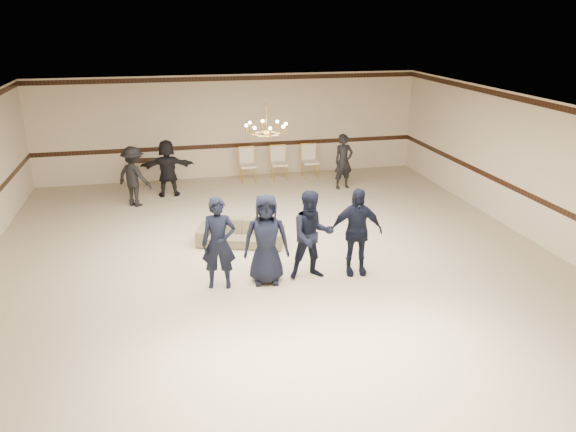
# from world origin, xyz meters

# --- Properties ---
(room) EXTENTS (12.01, 14.01, 3.21)m
(room) POSITION_xyz_m (0.00, 0.00, 1.60)
(room) COLOR beige
(room) RESTS_ON ground
(chair_rail) EXTENTS (12.00, 0.02, 0.14)m
(chair_rail) POSITION_xyz_m (0.00, 6.99, 1.00)
(chair_rail) COLOR black
(chair_rail) RESTS_ON wall_back
(crown_molding) EXTENTS (12.00, 0.02, 0.14)m
(crown_molding) POSITION_xyz_m (0.00, 6.99, 3.08)
(crown_molding) COLOR black
(crown_molding) RESTS_ON wall_back
(chandelier) EXTENTS (0.94, 0.94, 0.89)m
(chandelier) POSITION_xyz_m (0.00, 1.00, 2.88)
(chandelier) COLOR #BF913D
(chandelier) RESTS_ON ceiling
(boy_a) EXTENTS (0.71, 0.53, 1.78)m
(boy_a) POSITION_xyz_m (-1.25, -0.72, 0.89)
(boy_a) COLOR black
(boy_a) RESTS_ON floor
(boy_b) EXTENTS (0.93, 0.67, 1.78)m
(boy_b) POSITION_xyz_m (-0.35, -0.72, 0.89)
(boy_b) COLOR black
(boy_b) RESTS_ON floor
(boy_c) EXTENTS (0.87, 0.68, 1.78)m
(boy_c) POSITION_xyz_m (0.55, -0.72, 0.89)
(boy_c) COLOR black
(boy_c) RESTS_ON floor
(boy_d) EXTENTS (1.09, 0.58, 1.78)m
(boy_d) POSITION_xyz_m (1.45, -0.72, 0.89)
(boy_d) COLOR black
(boy_d) RESTS_ON floor
(settee) EXTENTS (2.05, 1.32, 0.56)m
(settee) POSITION_xyz_m (-0.57, 1.26, 0.28)
(settee) COLOR #6F674A
(settee) RESTS_ON floor
(adult_left) EXTENTS (1.20, 1.14, 1.64)m
(adult_left) POSITION_xyz_m (-2.95, 4.63, 0.82)
(adult_left) COLOR black
(adult_left) RESTS_ON floor
(adult_mid) EXTENTS (1.52, 0.50, 1.64)m
(adult_mid) POSITION_xyz_m (-2.05, 5.33, 0.82)
(adult_mid) COLOR black
(adult_mid) RESTS_ON floor
(adult_right) EXTENTS (0.66, 0.49, 1.64)m
(adult_right) POSITION_xyz_m (3.05, 4.93, 0.82)
(adult_right) COLOR black
(adult_right) RESTS_ON floor
(banquet_chair_left) EXTENTS (0.53, 0.53, 1.04)m
(banquet_chair_left) POSITION_xyz_m (0.39, 6.26, 0.52)
(banquet_chair_left) COLOR #F5EDCE
(banquet_chair_left) RESTS_ON floor
(banquet_chair_mid) EXTENTS (0.54, 0.54, 1.04)m
(banquet_chair_mid) POSITION_xyz_m (1.39, 6.26, 0.52)
(banquet_chair_mid) COLOR #F5EDCE
(banquet_chair_mid) RESTS_ON floor
(banquet_chair_right) EXTENTS (0.53, 0.53, 1.04)m
(banquet_chair_right) POSITION_xyz_m (2.39, 6.26, 0.52)
(banquet_chair_right) COLOR #F5EDCE
(banquet_chair_right) RESTS_ON floor
(console_table) EXTENTS (1.02, 0.50, 0.83)m
(console_table) POSITION_xyz_m (-2.61, 6.46, 0.41)
(console_table) COLOR black
(console_table) RESTS_ON floor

